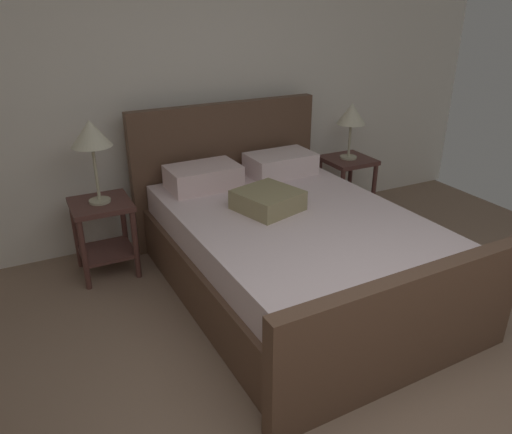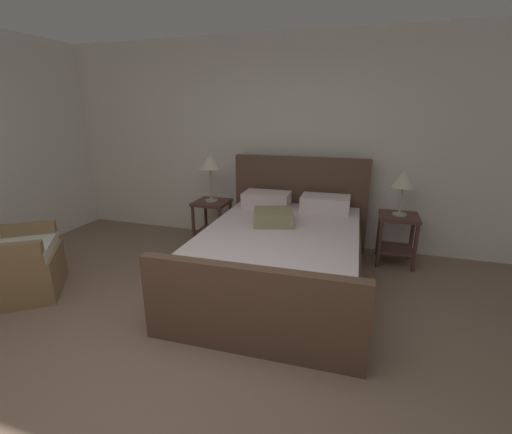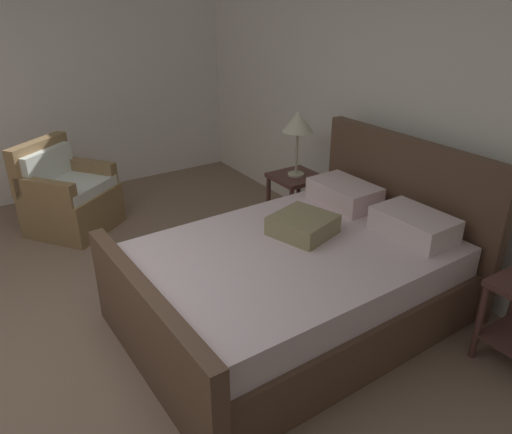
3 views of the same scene
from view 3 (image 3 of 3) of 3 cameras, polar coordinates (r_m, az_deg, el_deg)
The scene contains 6 objects.
ground_plane at distance 3.53m, azimuth -25.59°, elevation -17.84°, with size 6.26×6.33×0.02m, color #846955.
wall_back at distance 4.32m, azimuth 17.23°, elevation 11.93°, with size 6.38×0.12×2.68m, color white.
bed at distance 3.60m, azimuth 5.32°, elevation -6.94°, with size 1.77×2.39×1.20m.
nightstand_left at distance 4.85m, azimuth 4.59°, elevation 2.70°, with size 0.44×0.44×0.60m.
table_lamp_left at distance 4.62m, azimuth 4.89°, elevation 10.80°, with size 0.29×0.29×0.62m.
armchair at distance 5.26m, azimuth -21.15°, elevation 2.21°, with size 1.02×1.01×0.90m.
Camera 3 is at (2.70, -0.02, 2.26)m, focal length 34.36 mm.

